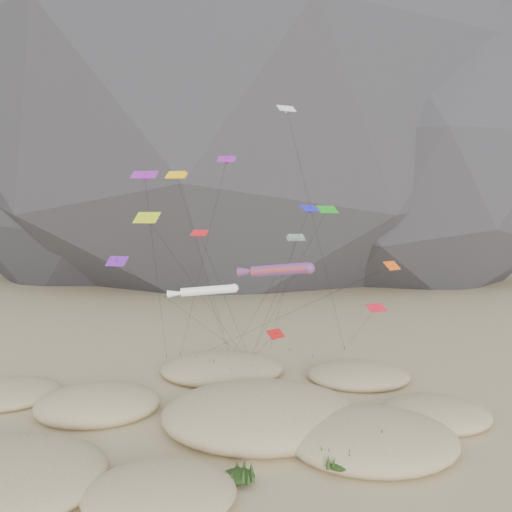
# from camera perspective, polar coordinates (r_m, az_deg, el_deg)

# --- Properties ---
(ground) EXTENTS (500.00, 500.00, 0.00)m
(ground) POSITION_cam_1_polar(r_m,az_deg,el_deg) (44.07, -2.32, -19.94)
(ground) COLOR #CCB789
(ground) RESTS_ON ground
(rock_headland) EXTENTS (226.37, 148.64, 177.50)m
(rock_headland) POSITION_cam_1_polar(r_m,az_deg,el_deg) (168.23, -1.32, 23.15)
(rock_headland) COLOR black
(rock_headland) RESTS_ON ground
(dunes) EXTENTS (51.48, 36.76, 4.05)m
(dunes) POSITION_cam_1_polar(r_m,az_deg,el_deg) (46.77, -4.33, -17.53)
(dunes) COLOR #CCB789
(dunes) RESTS_ON ground
(dune_grass) EXTENTS (43.15, 29.79, 1.50)m
(dune_grass) POSITION_cam_1_polar(r_m,az_deg,el_deg) (46.45, -3.49, -17.52)
(dune_grass) COLOR black
(dune_grass) RESTS_ON ground
(kite_stakes) EXTENTS (24.34, 5.35, 0.30)m
(kite_stakes) POSITION_cam_1_polar(r_m,az_deg,el_deg) (66.92, -0.89, -11.29)
(kite_stakes) COLOR #3F2D1E
(kite_stakes) RESTS_ON ground
(rainbow_tube_kite) EXTENTS (8.08, 16.61, 13.73)m
(rainbow_tube_kite) POSITION_cam_1_polar(r_m,az_deg,el_deg) (51.80, 2.45, -1.60)
(rainbow_tube_kite) COLOR #DA4216
(rainbow_tube_kite) RESTS_ON ground
(white_tube_kite) EXTENTS (6.72, 13.92, 11.96)m
(white_tube_kite) POSITION_cam_1_polar(r_m,az_deg,el_deg) (47.40, -5.91, -3.99)
(white_tube_kite) COLOR white
(white_tube_kite) RESTS_ON ground
(orange_parafoil) EXTENTS (7.29, 10.43, 23.25)m
(orange_parafoil) POSITION_cam_1_polar(r_m,az_deg,el_deg) (55.05, -8.99, 8.81)
(orange_parafoil) COLOR yellow
(orange_parafoil) RESTS_ON ground
(multi_parafoil) EXTENTS (2.52, 14.31, 16.47)m
(multi_parafoil) POSITION_cam_1_polar(r_m,az_deg,el_deg) (54.22, 4.51, 1.87)
(multi_parafoil) COLOR red
(multi_parafoil) RESTS_ON ground
(delta_kites) EXTENTS (28.66, 22.19, 30.18)m
(delta_kites) POSITION_cam_1_polar(r_m,az_deg,el_deg) (50.68, -1.35, 3.28)
(delta_kites) COLOR #C1DB17
(delta_kites) RESTS_ON ground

